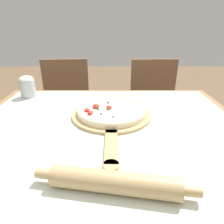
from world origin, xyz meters
TOP-DOWN VIEW (x-y plane):
  - dining_table at (0.00, 0.00)m, footprint 1.19×1.03m
  - towel_cloth at (0.00, 0.00)m, footprint 1.11×0.95m
  - pizza_peel at (0.02, 0.10)m, footprint 0.36×0.57m
  - pizza at (0.02, 0.13)m, footprint 0.31×0.31m
  - rolling_pin at (0.02, -0.32)m, footprint 0.41×0.11m
  - chair_left at (-0.37, 0.86)m, footprint 0.43×0.43m
  - chair_right at (0.37, 0.86)m, footprint 0.41×0.41m
  - flour_cup at (-0.46, 0.38)m, footprint 0.08×0.08m

SIDE VIEW (x-z plane):
  - chair_left at x=-0.37m, z-range 0.06..0.93m
  - chair_right at x=0.37m, z-range 0.06..0.93m
  - dining_table at x=0.00m, z-range 0.27..1.01m
  - towel_cloth at x=0.00m, z-range 0.75..0.75m
  - pizza_peel at x=0.02m, z-range 0.75..0.76m
  - pizza at x=0.02m, z-range 0.76..0.79m
  - rolling_pin at x=0.02m, z-range 0.75..0.81m
  - flour_cup at x=-0.46m, z-range 0.75..0.87m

